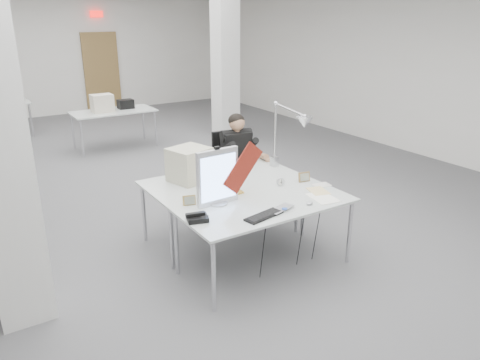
# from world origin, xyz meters

# --- Properties ---
(room_shell) EXTENTS (10.04, 14.04, 3.24)m
(room_shell) POSITION_xyz_m (0.04, 0.13, 1.69)
(room_shell) COLOR #525255
(room_shell) RESTS_ON ground
(desk_main) EXTENTS (1.80, 0.90, 0.02)m
(desk_main) POSITION_xyz_m (0.00, -2.50, 0.74)
(desk_main) COLOR silver
(desk_main) RESTS_ON room_shell
(desk_second) EXTENTS (1.80, 0.90, 0.02)m
(desk_second) POSITION_xyz_m (0.00, -1.60, 0.74)
(desk_second) COLOR silver
(desk_second) RESTS_ON room_shell
(bg_desk_a) EXTENTS (1.60, 0.80, 0.02)m
(bg_desk_a) POSITION_xyz_m (0.20, 3.00, 0.74)
(bg_desk_a) COLOR silver
(bg_desk_a) RESTS_ON room_shell
(office_chair) EXTENTS (0.62, 0.62, 1.09)m
(office_chair) POSITION_xyz_m (0.62, -0.91, 0.55)
(office_chair) COLOR black
(office_chair) RESTS_ON room_shell
(seated_person) EXTENTS (0.64, 0.74, 1.00)m
(seated_person) POSITION_xyz_m (0.62, -0.96, 0.90)
(seated_person) COLOR black
(seated_person) RESTS_ON office_chair
(monitor) EXTENTS (0.47, 0.06, 0.57)m
(monitor) POSITION_xyz_m (-0.42, -2.25, 1.04)
(monitor) COLOR silver
(monitor) RESTS_ON desk_main
(pennant) EXTENTS (0.50, 0.04, 0.54)m
(pennant) POSITION_xyz_m (-0.14, -2.29, 1.10)
(pennant) COLOR maroon
(pennant) RESTS_ON monitor
(keyboard) EXTENTS (0.43, 0.22, 0.02)m
(keyboard) POSITION_xyz_m (-0.22, -2.77, 0.77)
(keyboard) COLOR black
(keyboard) RESTS_ON desk_main
(laptop) EXTENTS (0.35, 0.27, 0.02)m
(laptop) POSITION_xyz_m (0.03, -2.78, 0.77)
(laptop) COLOR silver
(laptop) RESTS_ON desk_main
(mouse) EXTENTS (0.09, 0.06, 0.03)m
(mouse) POSITION_xyz_m (0.35, -2.78, 0.77)
(mouse) COLOR #AEAEB3
(mouse) RESTS_ON desk_main
(bankers_lamp) EXTENTS (0.33, 0.18, 0.35)m
(bankers_lamp) POSITION_xyz_m (-0.12, -2.10, 0.93)
(bankers_lamp) COLOR gold
(bankers_lamp) RESTS_ON desk_main
(desk_phone) EXTENTS (0.23, 0.22, 0.05)m
(desk_phone) POSITION_xyz_m (-0.79, -2.51, 0.78)
(desk_phone) COLOR black
(desk_phone) RESTS_ON desk_main
(picture_frame_left) EXTENTS (0.14, 0.07, 0.10)m
(picture_frame_left) POSITION_xyz_m (-0.69, -2.13, 0.81)
(picture_frame_left) COLOR tan
(picture_frame_left) RESTS_ON desk_main
(picture_frame_right) EXTENTS (0.15, 0.06, 0.11)m
(picture_frame_right) POSITION_xyz_m (0.74, -2.21, 0.81)
(picture_frame_right) COLOR olive
(picture_frame_right) RESTS_ON desk_main
(desk_clock) EXTENTS (0.10, 0.06, 0.09)m
(desk_clock) POSITION_xyz_m (0.43, -2.18, 0.81)
(desk_clock) COLOR silver
(desk_clock) RESTS_ON desk_main
(paper_stack_a) EXTENTS (0.28, 0.37, 0.01)m
(paper_stack_a) POSITION_xyz_m (0.58, -2.71, 0.76)
(paper_stack_a) COLOR white
(paper_stack_a) RESTS_ON desk_main
(paper_stack_b) EXTENTS (0.25, 0.30, 0.01)m
(paper_stack_b) POSITION_xyz_m (0.67, -2.54, 0.76)
(paper_stack_b) COLOR #DFC785
(paper_stack_b) RESTS_ON desk_main
(paper_stack_c) EXTENTS (0.21, 0.16, 0.01)m
(paper_stack_c) POSITION_xyz_m (0.83, -2.41, 0.76)
(paper_stack_c) COLOR silver
(paper_stack_c) RESTS_ON desk_main
(beige_monitor) EXTENTS (0.50, 0.48, 0.39)m
(beige_monitor) POSITION_xyz_m (-0.35, -1.47, 0.95)
(beige_monitor) COLOR #BBB89B
(beige_monitor) RESTS_ON desk_second
(architect_lamp) EXTENTS (0.51, 0.74, 0.90)m
(architect_lamp) POSITION_xyz_m (0.80, -1.81, 1.21)
(architect_lamp) COLOR #B4B4B9
(architect_lamp) RESTS_ON desk_second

